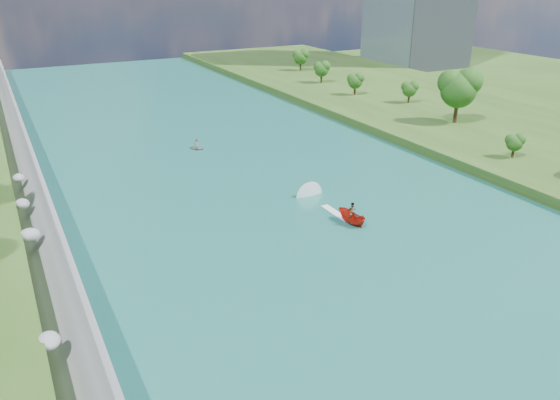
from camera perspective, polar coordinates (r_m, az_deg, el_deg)
ground at (r=48.19m, az=12.44°, el=-9.83°), size 260.00×260.00×0.00m
river_water at (r=62.65m, az=0.81°, el=-1.18°), size 55.00×240.00×0.10m
riprap_bank at (r=54.64m, az=-23.29°, el=-4.94°), size 4.07×236.00×4.05m
motorboat at (r=61.15m, az=6.56°, el=-1.25°), size 3.60×18.82×2.13m
raft at (r=85.43m, az=-8.67°, el=5.50°), size 2.81×3.04×1.56m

